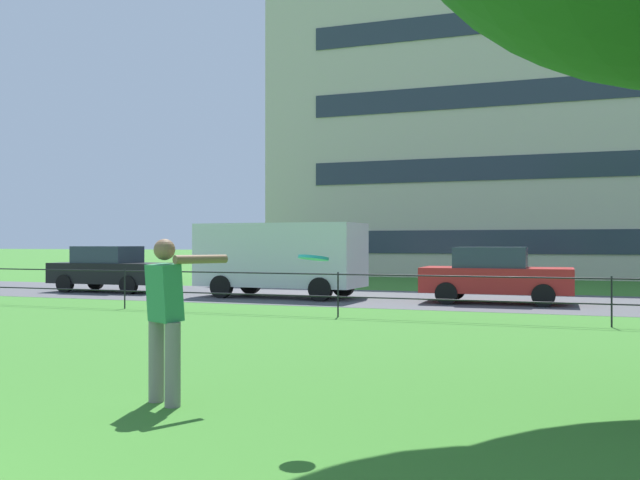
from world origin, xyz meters
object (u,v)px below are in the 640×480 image
(panel_van_center, at_px, (281,255))
(car_red_right, at_px, (495,275))
(person_thrower, at_px, (166,315))
(apartment_building_background, at_px, (629,107))
(car_black_far_right, at_px, (110,269))
(frisbee, at_px, (313,258))

(panel_van_center, height_order, car_red_right, panel_van_center)
(person_thrower, distance_m, apartment_building_background, 35.53)
(car_black_far_right, distance_m, panel_van_center, 6.38)
(person_thrower, distance_m, frisbee, 2.00)
(person_thrower, relative_size, apartment_building_background, 0.05)
(panel_van_center, bearing_deg, car_red_right, 0.48)
(frisbee, distance_m, car_black_far_right, 19.28)
(apartment_building_background, bearing_deg, car_black_far_right, -130.14)
(frisbee, relative_size, car_red_right, 0.09)
(car_black_far_right, height_order, panel_van_center, panel_van_center)
(car_red_right, xyz_separation_m, apartment_building_background, (4.41, 20.47, 7.91))
(frisbee, xyz_separation_m, panel_van_center, (-6.50, 14.14, -0.25))
(car_black_far_right, xyz_separation_m, panel_van_center, (6.36, -0.21, 0.49))
(apartment_building_background, bearing_deg, car_red_right, -102.15)
(person_thrower, relative_size, panel_van_center, 0.34)
(person_thrower, xyz_separation_m, frisbee, (1.83, -0.53, 0.61))
(frisbee, xyz_separation_m, car_black_far_right, (-12.86, 14.35, -0.75))
(car_red_right, distance_m, apartment_building_background, 22.38)
(person_thrower, bearing_deg, frisbee, -16.05)
(person_thrower, height_order, car_red_right, person_thrower)
(car_black_far_right, bearing_deg, frisbee, -48.13)
(panel_van_center, xyz_separation_m, apartment_building_background, (10.77, 20.52, 7.42))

